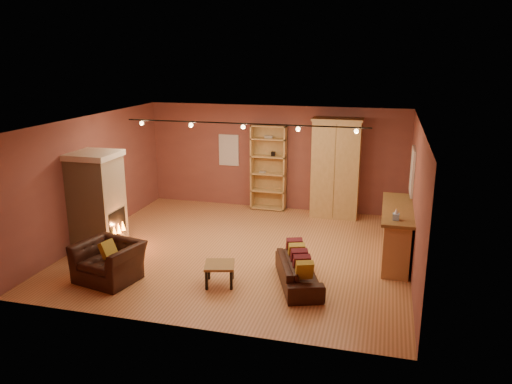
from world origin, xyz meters
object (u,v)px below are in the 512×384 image
(armchair, at_px, (109,255))
(coffee_table, at_px, (220,267))
(loveseat, at_px, (299,267))
(armoire, at_px, (336,168))
(bar_counter, at_px, (396,233))
(fireplace, at_px, (97,201))
(bookcase, at_px, (269,167))

(armchair, height_order, coffee_table, armchair)
(loveseat, distance_m, coffee_table, 1.45)
(armoire, xyz_separation_m, loveseat, (-0.19, -4.25, -0.94))
(bar_counter, height_order, armchair, bar_counter)
(fireplace, height_order, coffee_table, fireplace)
(armchair, bearing_deg, coffee_table, 21.45)
(bookcase, height_order, bar_counter, bookcase)
(bookcase, bearing_deg, fireplace, -127.95)
(loveseat, height_order, coffee_table, loveseat)
(bookcase, distance_m, armoire, 1.82)
(armoire, height_order, loveseat, armoire)
(fireplace, distance_m, armoire, 5.89)
(armoire, bearing_deg, bar_counter, -58.96)
(loveseat, bearing_deg, bookcase, 0.16)
(armoire, xyz_separation_m, coffee_table, (-1.59, -4.61, -0.94))
(armoire, bearing_deg, bookcase, 173.53)
(loveseat, bearing_deg, coffee_table, 84.69)
(coffee_table, bearing_deg, loveseat, 14.51)
(bookcase, relative_size, armoire, 0.90)
(loveseat, bearing_deg, armoire, -22.38)
(bar_counter, distance_m, armchair, 5.71)
(fireplace, distance_m, armchair, 1.86)
(armoire, distance_m, armchair, 6.20)
(armoire, xyz_separation_m, armchair, (-3.66, -4.94, -0.80))
(fireplace, distance_m, bar_counter, 6.34)
(bookcase, height_order, armoire, armoire)
(bookcase, distance_m, coffee_table, 4.89)
(armoire, bearing_deg, loveseat, -92.56)
(armoire, distance_m, loveseat, 4.35)
(loveseat, height_order, armchair, armchair)
(loveseat, relative_size, coffee_table, 2.64)
(bar_counter, bearing_deg, armchair, -155.11)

